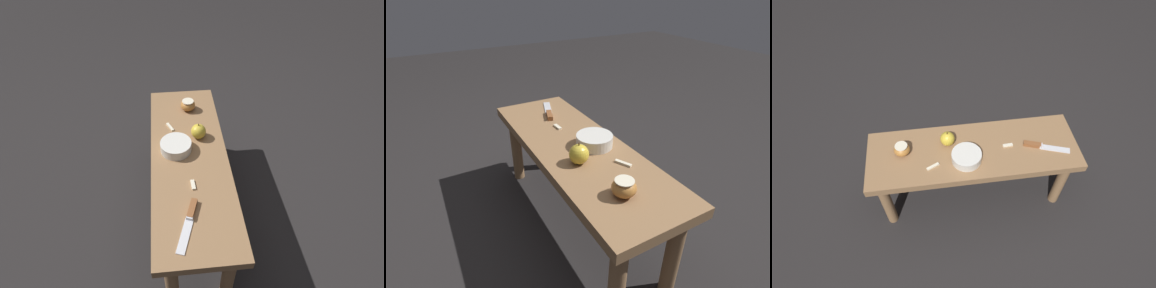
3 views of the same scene
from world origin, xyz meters
The scene contains 8 objects.
ground_plane centered at (0.00, 0.00, 0.00)m, with size 8.00×8.00×0.00m, color black.
wooden_bench centered at (0.00, 0.00, 0.34)m, with size 1.04×0.35×0.40m.
knife centered at (-0.33, 0.03, 0.41)m, with size 0.22×0.10×0.02m.
apple_whole centered at (0.12, -0.06, 0.44)m, with size 0.07×0.07×0.08m.
apple_cut centered at (0.34, -0.03, 0.43)m, with size 0.08×0.08×0.06m.
apple_slice_near_knife centered at (0.20, 0.08, 0.41)m, with size 0.06×0.04×0.01m.
apple_slice_center centered at (-0.17, 0.00, 0.41)m, with size 0.05×0.02×0.01m.
bowl centered at (0.04, 0.06, 0.43)m, with size 0.14×0.14×0.05m.
Camera 3 is at (0.17, 0.89, 1.56)m, focal length 28.00 mm.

